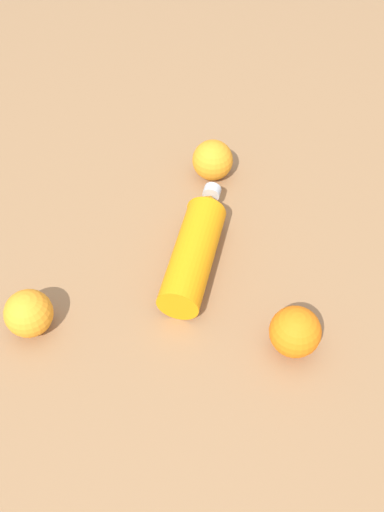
% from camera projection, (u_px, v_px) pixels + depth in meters
% --- Properties ---
extents(ground_plane, '(2.40, 2.40, 0.00)m').
position_uv_depth(ground_plane, '(192.00, 258.00, 1.07)').
color(ground_plane, olive).
extents(water_bottle, '(0.15, 0.27, 0.07)m').
position_uv_depth(water_bottle, '(195.00, 246.00, 1.04)').
color(water_bottle, orange).
rests_on(water_bottle, ground_plane).
extents(orange_0, '(0.08, 0.08, 0.08)m').
position_uv_depth(orange_0, '(213.00, 160.00, 1.17)').
color(orange_0, orange).
rests_on(orange_0, ground_plane).
extents(orange_1, '(0.08, 0.08, 0.08)m').
position_uv_depth(orange_1, '(295.00, 332.00, 0.93)').
color(orange_1, orange).
rests_on(orange_1, ground_plane).
extents(orange_2, '(0.08, 0.08, 0.08)m').
position_uv_depth(orange_2, '(29.00, 313.00, 0.95)').
color(orange_2, orange).
rests_on(orange_2, ground_plane).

